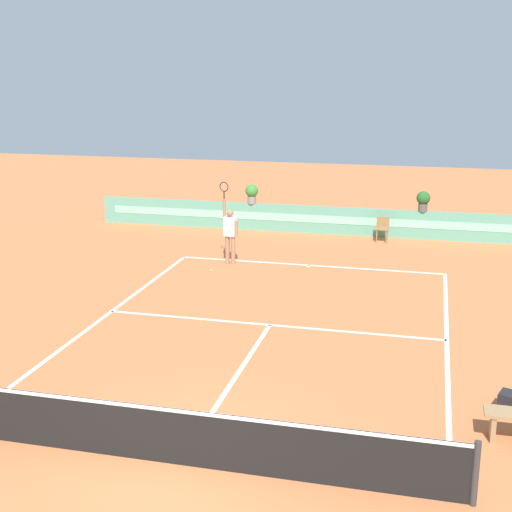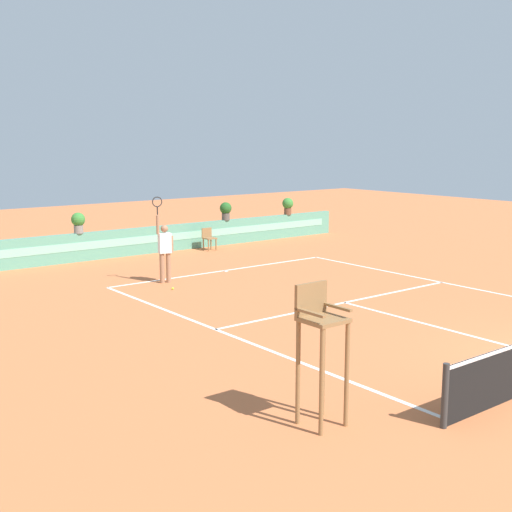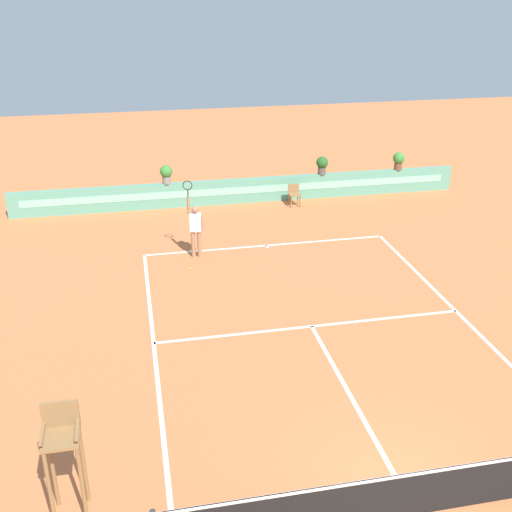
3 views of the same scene
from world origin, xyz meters
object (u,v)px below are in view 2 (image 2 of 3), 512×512
potted_plant_left (78,221)px  tennis_ball_near_baseline (173,288)px  tennis_player (165,248)px  umpire_chair (320,338)px  ball_kid_chair (209,238)px  potted_plant_right (226,210)px  potted_plant_far_right (288,205)px

potted_plant_left → tennis_ball_near_baseline: bearing=-87.7°
potted_plant_left → tennis_player: bearing=-83.5°
umpire_chair → ball_kid_chair: 16.36m
tennis_player → potted_plant_left: tennis_player is taller
tennis_ball_near_baseline → potted_plant_right: (6.05, 5.89, 1.38)m
tennis_ball_near_baseline → tennis_player: bearing=71.4°
tennis_ball_near_baseline → potted_plant_left: bearing=92.3°
tennis_ball_near_baseline → potted_plant_left: 6.05m
potted_plant_left → umpire_chair: bearing=-100.4°
ball_kid_chair → tennis_ball_near_baseline: size_ratio=12.50×
umpire_chair → potted_plant_far_right: size_ratio=2.96×
tennis_player → potted_plant_right: bearing=40.7°
umpire_chair → potted_plant_left: size_ratio=2.96×
potted_plant_far_right → potted_plant_left: bearing=180.0°
ball_kid_chair → potted_plant_left: 5.09m
ball_kid_chair → tennis_player: 6.10m
ball_kid_chair → potted_plant_right: 1.79m
tennis_ball_near_baseline → potted_plant_far_right: size_ratio=0.09×
tennis_ball_near_baseline → potted_plant_right: size_ratio=0.09×
ball_kid_chair → potted_plant_far_right: potted_plant_far_right is taller
umpire_chair → potted_plant_left: umpire_chair is taller
ball_kid_chair → tennis_player: bearing=-136.3°
tennis_player → potted_plant_far_right: (9.04, 4.93, 0.36)m
umpire_chair → potted_plant_far_right: umpire_chair is taller
umpire_chair → potted_plant_right: bearing=59.1°
tennis_player → potted_plant_far_right: 10.30m
potted_plant_right → potted_plant_left: bearing=180.0°
ball_kid_chair → potted_plant_far_right: (4.64, 0.73, 0.93)m
umpire_chair → tennis_ball_near_baseline: bearing=72.0°
umpire_chair → potted_plant_left: (2.76, 15.13, 0.07)m
potted_plant_left → potted_plant_right: bearing=0.0°
potted_plant_right → umpire_chair: bearing=-120.9°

